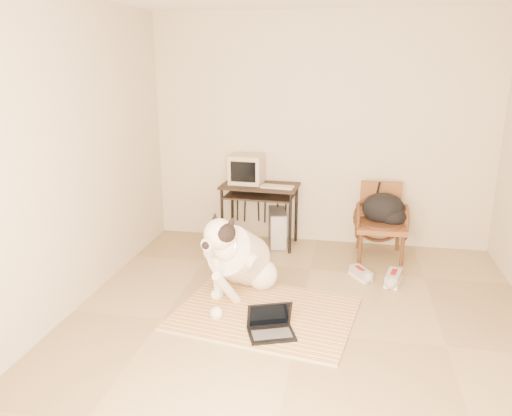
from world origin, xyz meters
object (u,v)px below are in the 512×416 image
(rattan_chair, at_px, (381,221))
(pc_tower, at_px, (277,228))
(crt_monitor, at_px, (247,169))
(dog, at_px, (239,258))
(computer_desk, at_px, (260,194))
(backpack, at_px, (385,210))
(laptop, at_px, (271,326))

(rattan_chair, bearing_deg, pc_tower, 173.90)
(crt_monitor, bearing_deg, dog, -81.44)
(dog, distance_m, rattan_chair, 1.85)
(computer_desk, relative_size, backpack, 1.89)
(dog, xyz_separation_m, crt_monitor, (-0.21, 1.42, 0.56))
(crt_monitor, relative_size, rattan_chair, 0.48)
(laptop, height_order, rattan_chair, rattan_chair)
(crt_monitor, relative_size, backpack, 0.81)
(laptop, distance_m, pc_tower, 2.11)
(dog, distance_m, pc_tower, 1.39)
(crt_monitor, height_order, rattan_chair, crt_monitor)
(pc_tower, xyz_separation_m, rattan_chair, (1.19, -0.13, 0.20))
(computer_desk, height_order, pc_tower, computer_desk)
(laptop, relative_size, pc_tower, 0.90)
(pc_tower, bearing_deg, backpack, -5.50)
(crt_monitor, distance_m, rattan_chair, 1.66)
(dog, height_order, computer_desk, dog)
(laptop, bearing_deg, computer_desk, 102.79)
(crt_monitor, xyz_separation_m, backpack, (1.61, -0.16, -0.37))
(computer_desk, xyz_separation_m, crt_monitor, (-0.17, 0.09, 0.27))
(computer_desk, xyz_separation_m, pc_tower, (0.21, 0.05, -0.43))
(laptop, bearing_deg, crt_monitor, 106.57)
(pc_tower, bearing_deg, computer_desk, -166.87)
(dog, distance_m, backpack, 1.89)
(backpack, bearing_deg, rattan_chair, -167.67)
(pc_tower, bearing_deg, rattan_chair, -6.10)
(rattan_chair, bearing_deg, dog, -137.46)
(dog, xyz_separation_m, backpack, (1.40, 1.26, 0.19))
(pc_tower, relative_size, backpack, 1.00)
(pc_tower, distance_m, rattan_chair, 1.22)
(computer_desk, relative_size, rattan_chair, 1.12)
(crt_monitor, relative_size, pc_tower, 0.81)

